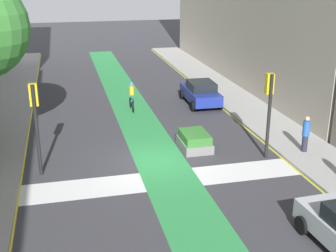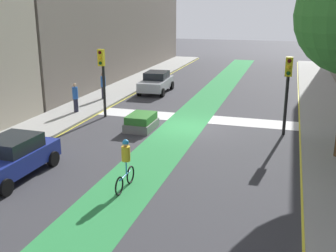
{
  "view_description": "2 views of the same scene",
  "coord_description": "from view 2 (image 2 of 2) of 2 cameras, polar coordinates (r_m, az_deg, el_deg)",
  "views": [
    {
      "loc": [
        -3.88,
        -18.71,
        8.52
      ],
      "look_at": [
        1.13,
        2.03,
        0.97
      ],
      "focal_mm": 47.59,
      "sensor_mm": 36.0,
      "label": 1
    },
    {
      "loc": [
        -5.2,
        20.92,
        6.46
      ],
      "look_at": [
        0.31,
        2.54,
        0.78
      ],
      "focal_mm": 43.7,
      "sensor_mm": 36.0,
      "label": 2
    }
  ],
  "objects": [
    {
      "name": "car_silver_right_near",
      "position": [
        31.56,
        -1.65,
        6.16
      ],
      "size": [
        2.18,
        4.28,
        1.57
      ],
      "color": "#B2B7BF",
      "rests_on": "ground_plane"
    },
    {
      "name": "cyclist_in_lane",
      "position": [
        14.93,
        -5.96,
        -5.18
      ],
      "size": [
        0.32,
        1.73,
        1.86
      ],
      "color": "black",
      "rests_on": "ground_plane"
    },
    {
      "name": "ground_plane",
      "position": [
        22.51,
        2.62,
        -0.2
      ],
      "size": [
        120.0,
        120.0,
        0.0
      ],
      "primitive_type": "plane",
      "color": "#38383D"
    },
    {
      "name": "sidewalk_left",
      "position": [
        22.0,
        21.94,
        -1.61
      ],
      "size": [
        3.0,
        60.0,
        0.15
      ],
      "primitive_type": "cube",
      "color": "#9E9E99",
      "rests_on": "ground_plane"
    },
    {
      "name": "sidewalk_right",
      "position": [
        25.3,
        -14.08,
        1.37
      ],
      "size": [
        3.0,
        60.0,
        0.15
      ],
      "primitive_type": "cube",
      "color": "#9E9E99",
      "rests_on": "ground_plane"
    },
    {
      "name": "pedestrian_sidewalk_right_b",
      "position": [
        29.06,
        -9.02,
        5.62
      ],
      "size": [
        0.34,
        0.34,
        1.81
      ],
      "color": "#262638",
      "rests_on": "sidewalk_right"
    },
    {
      "name": "curb_stripe_right",
      "position": [
        24.6,
        -11.06,
        0.97
      ],
      "size": [
        0.16,
        60.0,
        0.01
      ],
      "primitive_type": "cube",
      "color": "yellow",
      "rests_on": "ground_plane"
    },
    {
      "name": "traffic_signal_near_right",
      "position": [
        24.26,
        -9.15,
        7.72
      ],
      "size": [
        0.35,
        0.52,
        4.05
      ],
      "color": "black",
      "rests_on": "ground_plane"
    },
    {
      "name": "pedestrian_sidewalk_right_a",
      "position": [
        25.64,
        -12.79,
        3.93
      ],
      "size": [
        0.34,
        0.34,
        1.78
      ],
      "color": "#262638",
      "rests_on": "sidewalk_right"
    },
    {
      "name": "bike_lane_paint",
      "position": [
        22.57,
        1.98,
        -0.14
      ],
      "size": [
        2.4,
        60.0,
        0.01
      ],
      "primitive_type": "cube",
      "color": "#2D8C47",
      "rests_on": "ground_plane"
    },
    {
      "name": "traffic_signal_near_left",
      "position": [
        21.31,
        16.36,
        6.04
      ],
      "size": [
        0.35,
        0.52,
        4.04
      ],
      "color": "black",
      "rests_on": "ground_plane"
    },
    {
      "name": "crosswalk_band",
      "position": [
        24.38,
        3.78,
        1.1
      ],
      "size": [
        12.0,
        1.8,
        0.01
      ],
      "primitive_type": "cube",
      "color": "silver",
      "rests_on": "ground_plane"
    },
    {
      "name": "car_blue_right_far",
      "position": [
        17.02,
        -21.02,
        -4.08
      ],
      "size": [
        2.11,
        4.25,
        1.57
      ],
      "color": "navy",
      "rests_on": "ground_plane"
    },
    {
      "name": "median_planter",
      "position": [
        22.05,
        -3.76,
        0.52
      ],
      "size": [
        1.4,
        2.01,
        0.85
      ],
      "color": "slate",
      "rests_on": "ground_plane"
    },
    {
      "name": "curb_stripe_left",
      "position": [
        21.91,
        18.02,
        -1.47
      ],
      "size": [
        0.16,
        60.0,
        0.01
      ],
      "primitive_type": "cube",
      "color": "yellow",
      "rests_on": "ground_plane"
    }
  ]
}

